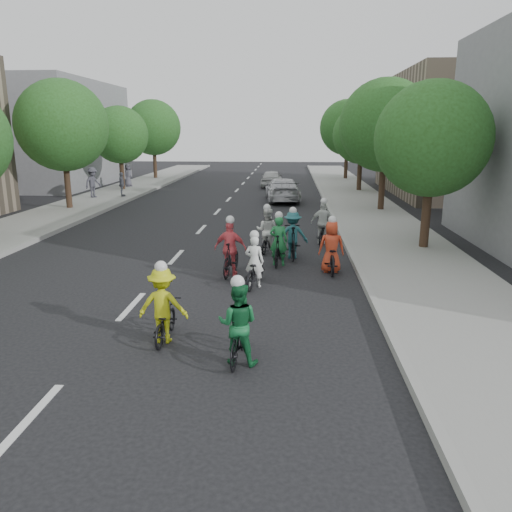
# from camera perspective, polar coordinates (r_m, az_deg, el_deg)

# --- Properties ---
(ground) EXTENTS (120.00, 120.00, 0.00)m
(ground) POSITION_cam_1_polar(r_m,az_deg,el_deg) (12.88, -14.04, -5.59)
(ground) COLOR black
(ground) RESTS_ON ground
(sidewalk_left) EXTENTS (4.00, 80.00, 0.15)m
(sidewalk_left) POSITION_cam_1_polar(r_m,az_deg,el_deg) (24.94, -24.71, 3.18)
(sidewalk_left) COLOR gray
(sidewalk_left) RESTS_ON ground
(curb_left) EXTENTS (0.18, 80.00, 0.18)m
(curb_left) POSITION_cam_1_polar(r_m,az_deg,el_deg) (24.07, -20.63, 3.26)
(curb_left) COLOR #999993
(curb_left) RESTS_ON ground
(sidewalk_right) EXTENTS (4.00, 80.00, 0.15)m
(sidewalk_right) POSITION_cam_1_polar(r_m,az_deg,el_deg) (22.30, 14.44, 2.88)
(sidewalk_right) COLOR gray
(sidewalk_right) RESTS_ON ground
(curb_right) EXTENTS (0.18, 80.00, 0.18)m
(curb_right) POSITION_cam_1_polar(r_m,az_deg,el_deg) (22.02, 9.44, 3.04)
(curb_right) COLOR #999993
(curb_right) RESTS_ON ground
(bldg_sw) EXTENTS (10.00, 14.00, 8.00)m
(bldg_sw) POSITION_cam_1_polar(r_m,az_deg,el_deg) (44.25, -23.43, 12.67)
(bldg_sw) COLOR slate
(bldg_sw) RESTS_ON ground
(bldg_se) EXTENTS (10.00, 14.00, 8.00)m
(bldg_se) POSITION_cam_1_polar(r_m,az_deg,el_deg) (37.52, 23.31, 12.63)
(bldg_se) COLOR gray
(bldg_se) RESTS_ON ground
(tree_l_3) EXTENTS (4.80, 4.80, 6.93)m
(tree_l_3) POSITION_cam_1_polar(r_m,az_deg,el_deg) (29.15, -21.26, 13.72)
(tree_l_3) COLOR black
(tree_l_3) RESTS_ON ground
(tree_l_4) EXTENTS (4.00, 4.00, 5.97)m
(tree_l_4) POSITION_cam_1_polar(r_m,az_deg,el_deg) (37.52, -15.33, 13.20)
(tree_l_4) COLOR black
(tree_l_4) RESTS_ON ground
(tree_l_5) EXTENTS (4.80, 4.80, 6.93)m
(tree_l_5) POSITION_cam_1_polar(r_m,az_deg,el_deg) (46.13, -11.67, 14.18)
(tree_l_5) COLOR black
(tree_l_5) RESTS_ON ground
(tree_r_0) EXTENTS (4.00, 4.00, 5.97)m
(tree_r_0) POSITION_cam_1_polar(r_m,az_deg,el_deg) (18.77, 19.50, 12.46)
(tree_r_0) COLOR black
(tree_r_0) RESTS_ON ground
(tree_r_1) EXTENTS (4.80, 4.80, 6.93)m
(tree_r_1) POSITION_cam_1_polar(r_m,az_deg,el_deg) (27.56, 14.60, 14.24)
(tree_r_1) COLOR black
(tree_r_1) RESTS_ON ground
(tree_r_2) EXTENTS (4.00, 4.00, 5.97)m
(tree_r_2) POSITION_cam_1_polar(r_m,az_deg,el_deg) (36.45, 11.95, 13.38)
(tree_r_2) COLOR black
(tree_r_2) RESTS_ON ground
(tree_r_3) EXTENTS (4.80, 4.80, 6.93)m
(tree_r_3) POSITION_cam_1_polar(r_m,az_deg,el_deg) (45.38, 10.42, 14.24)
(tree_r_3) COLOR black
(tree_r_3) RESTS_ON ground
(cyclist_0) EXTENTS (0.91, 1.85, 1.61)m
(cyclist_0) POSITION_cam_1_polar(r_m,az_deg,el_deg) (13.99, -0.16, -1.30)
(cyclist_0) COLOR black
(cyclist_0) RESTS_ON ground
(cyclist_1) EXTENTS (0.82, 1.55, 1.72)m
(cyclist_1) POSITION_cam_1_polar(r_m,az_deg,el_deg) (9.41, -2.04, -8.41)
(cyclist_1) COLOR black
(cyclist_1) RESTS_ON ground
(cyclist_2) EXTENTS (1.03, 1.53, 1.73)m
(cyclist_2) POSITION_cam_1_polar(r_m,az_deg,el_deg) (10.50, -10.52, -6.25)
(cyclist_2) COLOR black
(cyclist_2) RESTS_ON ground
(cyclist_3) EXTENTS (1.03, 1.78, 1.83)m
(cyclist_3) POSITION_cam_1_polar(r_m,az_deg,el_deg) (15.00, -2.90, 0.29)
(cyclist_3) COLOR black
(cyclist_3) RESTS_ON ground
(cyclist_4) EXTENTS (0.79, 1.94, 1.76)m
(cyclist_4) POSITION_cam_1_polar(r_m,az_deg,el_deg) (15.56, 8.57, 0.44)
(cyclist_4) COLOR black
(cyclist_4) RESTS_ON ground
(cyclist_5) EXTENTS (0.65, 1.75, 1.77)m
(cyclist_5) POSITION_cam_1_polar(r_m,az_deg,el_deg) (16.19, 2.60, 1.14)
(cyclist_5) COLOR black
(cyclist_5) RESTS_ON ground
(cyclist_6) EXTENTS (0.87, 1.66, 1.75)m
(cyclist_6) POSITION_cam_1_polar(r_m,az_deg,el_deg) (17.88, 1.26, 2.41)
(cyclist_6) COLOR black
(cyclist_6) RESTS_ON ground
(cyclist_7) EXTENTS (1.08, 1.91, 1.77)m
(cyclist_7) POSITION_cam_1_polar(r_m,az_deg,el_deg) (17.10, 4.19, 2.06)
(cyclist_7) COLOR black
(cyclist_7) RESTS_ON ground
(cyclist_8) EXTENTS (1.02, 1.83, 1.78)m
(cyclist_8) POSITION_cam_1_polar(r_m,az_deg,el_deg) (19.50, 7.66, 3.23)
(cyclist_8) COLOR black
(cyclist_8) RESTS_ON ground
(follow_car_lead) EXTENTS (2.44, 5.05, 1.42)m
(follow_car_lead) POSITION_cam_1_polar(r_m,az_deg,el_deg) (31.14, 3.03, 7.57)
(follow_car_lead) COLOR #B5B5BA
(follow_car_lead) RESTS_ON ground
(follow_car_trail) EXTENTS (1.62, 3.87, 1.31)m
(follow_car_trail) POSITION_cam_1_polar(r_m,az_deg,el_deg) (39.16, 1.79, 8.85)
(follow_car_trail) COLOR silver
(follow_car_trail) RESTS_ON ground
(spectator_0) EXTENTS (1.13, 1.40, 1.89)m
(spectator_0) POSITION_cam_1_polar(r_m,az_deg,el_deg) (33.35, -18.14, 8.00)
(spectator_0) COLOR #44434F
(spectator_0) RESTS_ON sidewalk_left
(spectator_1) EXTENTS (0.66, 0.98, 1.54)m
(spectator_1) POSITION_cam_1_polar(r_m,az_deg,el_deg) (33.41, -15.09, 7.92)
(spectator_1) COLOR #545663
(spectator_1) RESTS_ON sidewalk_left
(spectator_2) EXTENTS (0.74, 0.94, 1.68)m
(spectator_2) POSITION_cam_1_polar(r_m,az_deg,el_deg) (39.33, -14.42, 8.93)
(spectator_2) COLOR #504E5B
(spectator_2) RESTS_ON sidewalk_left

